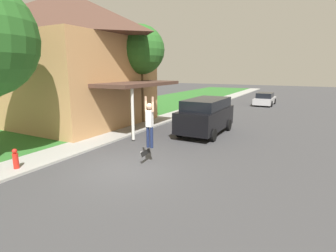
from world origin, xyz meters
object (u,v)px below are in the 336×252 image
(car_down_street, at_px, (265,99))
(skateboard, at_px, (145,153))
(suv_parked, at_px, (206,115))
(fire_hydrant, at_px, (16,159))
(skateboarder, at_px, (150,122))
(lawn_tree_far, at_px, (140,50))

(car_down_street, distance_m, skateboard, 21.16)
(suv_parked, bearing_deg, fire_hydrant, -114.69)
(car_down_street, distance_m, skateboarder, 21.09)
(lawn_tree_far, height_order, skateboarder, lawn_tree_far)
(skateboard, bearing_deg, skateboarder, 30.80)
(suv_parked, xyz_separation_m, skateboarder, (-0.19, -5.80, 0.60))
(skateboard, height_order, fire_hydrant, fire_hydrant)
(skateboard, distance_m, fire_hydrant, 4.83)
(lawn_tree_far, xyz_separation_m, fire_hydrant, (0.97, -9.68, -4.50))
(lawn_tree_far, relative_size, skateboarder, 3.21)
(skateboard, bearing_deg, car_down_street, 86.36)
(lawn_tree_far, xyz_separation_m, skateboard, (4.72, -6.65, -4.54))
(skateboard, xyz_separation_m, fire_hydrant, (-3.76, -3.03, 0.03))
(car_down_street, relative_size, fire_hydrant, 5.70)
(suv_parked, relative_size, car_down_street, 1.07)
(suv_parked, bearing_deg, skateboard, -93.39)
(suv_parked, xyz_separation_m, car_down_street, (1.00, 15.23, -0.49))
(car_down_street, xyz_separation_m, skateboard, (-1.34, -21.12, -0.18))
(suv_parked, distance_m, skateboard, 5.94)
(lawn_tree_far, bearing_deg, skateboard, -54.63)
(lawn_tree_far, height_order, suv_parked, lawn_tree_far)
(skateboarder, bearing_deg, suv_parked, 88.10)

